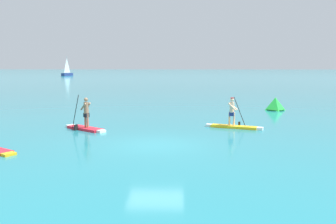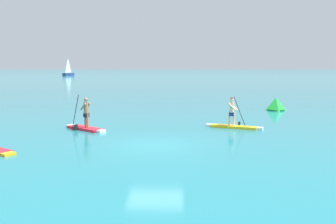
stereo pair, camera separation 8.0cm
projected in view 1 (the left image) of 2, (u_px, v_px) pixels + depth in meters
ground at (156, 145)px, 16.71m from camera, size 440.00×440.00×0.00m
paddleboarder_mid_center at (85, 124)px, 20.55m from camera, size 2.62×2.21×1.95m
paddleboarder_far_right at (234, 122)px, 21.11m from camera, size 3.12×1.51×1.72m
race_marker_buoy at (275, 105)px, 29.19m from camera, size 1.39×1.39×1.00m
sailboat_left_horizon at (67, 73)px, 111.55m from camera, size 2.61×4.21×5.80m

